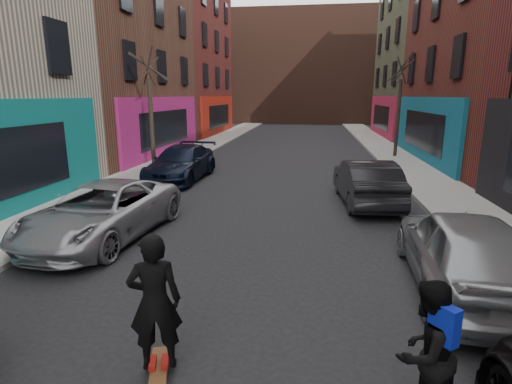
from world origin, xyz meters
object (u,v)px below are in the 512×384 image
(tree_right_far, at_px, (400,96))
(parked_left_far, at_px, (103,211))
(parked_right_end, at_px, (366,182))
(tree_left_far, at_px, (150,100))
(pedestrian, at_px, (425,352))
(parked_right_far, at_px, (465,250))
(skateboard, at_px, (159,368))
(parked_left_end, at_px, (181,163))
(skateboarder, at_px, (155,302))

(tree_right_far, relative_size, parked_left_far, 1.34)
(parked_left_far, distance_m, parked_right_end, 8.35)
(tree_left_far, relative_size, pedestrian, 3.83)
(parked_right_far, height_order, pedestrian, pedestrian)
(parked_right_far, distance_m, skateboard, 5.73)
(parked_right_end, bearing_deg, skateboard, 62.70)
(parked_left_end, bearing_deg, parked_right_far, -44.79)
(tree_right_far, height_order, parked_left_far, tree_right_far)
(parked_right_end, distance_m, skateboarder, 9.89)
(skateboard, xyz_separation_m, pedestrian, (3.24, -0.34, 0.81))
(parked_left_end, relative_size, parked_right_far, 1.08)
(parked_left_end, relative_size, skateboarder, 2.71)
(tree_left_far, distance_m, parked_left_far, 9.71)
(parked_right_far, bearing_deg, tree_right_far, -93.19)
(parked_right_end, height_order, skateboard, parked_right_end)
(parked_left_far, height_order, skateboard, parked_left_far)
(parked_left_end, xyz_separation_m, pedestrian, (6.92, -12.47, 0.13))
(parked_left_end, distance_m, parked_right_far, 12.46)
(tree_left_far, xyz_separation_m, parked_left_far, (2.29, -9.05, -2.68))
(parked_left_far, bearing_deg, skateboarder, -49.72)
(parked_left_end, bearing_deg, pedestrian, -58.72)
(parked_left_far, xyz_separation_m, parked_right_far, (8.14, -1.75, 0.09))
(parked_right_far, distance_m, skateboarder, 5.68)
(parked_right_far, relative_size, skateboard, 5.84)
(parked_left_end, bearing_deg, tree_right_far, 38.52)
(tree_left_far, height_order, pedestrian, tree_left_far)
(tree_left_far, relative_size, parked_right_far, 1.39)
(parked_right_end, distance_m, pedestrian, 9.49)
(tree_right_far, distance_m, parked_right_end, 11.43)
(parked_right_end, relative_size, skateboarder, 2.48)
(tree_right_far, bearing_deg, tree_left_far, -154.18)
(parked_right_end, bearing_deg, parked_left_end, -26.69)
(parked_left_far, height_order, skateboarder, skateboarder)
(tree_left_far, xyz_separation_m, pedestrian, (8.86, -14.15, -2.52))
(skateboarder, bearing_deg, skateboard, 180.00)
(parked_left_far, bearing_deg, parked_right_far, -6.77)
(pedestrian, bearing_deg, skateboard, -42.78)
(tree_right_far, bearing_deg, skateboard, -108.89)
(parked_left_end, distance_m, skateboarder, 12.69)
(tree_left_far, xyz_separation_m, parked_right_end, (9.40, -4.68, -2.62))
(parked_right_end, xyz_separation_m, pedestrian, (-0.54, -9.48, 0.10))
(tree_right_far, height_order, parked_left_end, tree_right_far)
(parked_left_far, bearing_deg, parked_right_end, 36.94)
(parked_right_end, relative_size, pedestrian, 2.71)
(parked_right_end, height_order, skateboarder, skateboarder)
(parked_right_far, bearing_deg, parked_right_end, -76.97)
(tree_left_far, distance_m, parked_right_end, 10.82)
(pedestrian, bearing_deg, parked_right_end, -130.13)
(tree_left_far, bearing_deg, pedestrian, -57.96)
(tree_right_far, bearing_deg, parked_right_end, -105.69)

